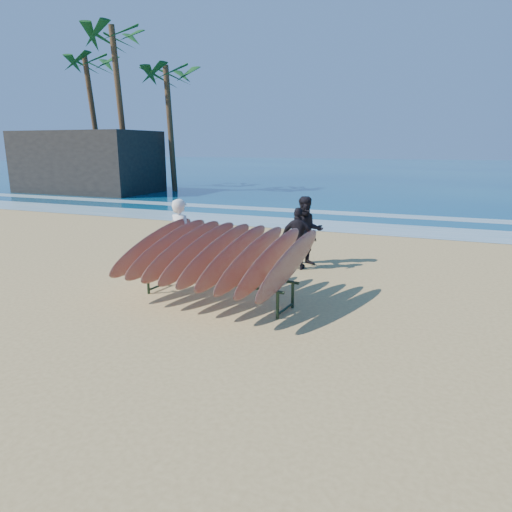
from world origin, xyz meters
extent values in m
plane|color=tan|center=(0.00, 0.00, 0.00)|extent=(120.00, 120.00, 0.00)
plane|color=navy|center=(0.00, 55.00, 0.01)|extent=(160.00, 160.00, 0.00)
plane|color=white|center=(0.00, 10.00, 0.01)|extent=(160.00, 160.00, 0.00)
plane|color=white|center=(0.00, 13.50, 0.01)|extent=(160.00, 160.00, 0.00)
cylinder|color=#1D2E1F|center=(-2.29, 0.53, 0.25)|extent=(0.06, 0.06, 0.50)
cylinder|color=#1D2E1F|center=(0.65, 0.19, 0.25)|extent=(0.06, 0.06, 0.50)
cylinder|color=#1D2E1F|center=(-2.21, 1.18, 0.25)|extent=(0.06, 0.06, 0.50)
cylinder|color=#1D2E1F|center=(0.73, 0.84, 0.25)|extent=(0.06, 0.06, 0.50)
cylinder|color=#1D2E1F|center=(-0.82, 0.36, 0.50)|extent=(3.19, 0.43, 0.06)
cylinder|color=#1D2E1F|center=(-0.74, 1.01, 0.50)|extent=(3.19, 0.43, 0.06)
cylinder|color=#1D2E1F|center=(-2.25, 0.85, 0.08)|extent=(0.12, 0.65, 0.04)
cylinder|color=#1D2E1F|center=(0.69, 0.51, 0.08)|extent=(0.12, 0.65, 0.04)
ellipsoid|color=#5F0906|center=(-2.32, 0.86, 0.96)|extent=(0.38, 2.71, 1.20)
ellipsoid|color=#5F0906|center=(-1.93, 0.82, 0.96)|extent=(0.38, 2.71, 1.20)
ellipsoid|color=#5F0906|center=(-1.55, 0.77, 0.96)|extent=(0.38, 2.71, 1.20)
ellipsoid|color=#5F0906|center=(-1.16, 0.73, 0.96)|extent=(0.38, 2.71, 1.20)
ellipsoid|color=#5F0906|center=(-0.78, 0.68, 0.96)|extent=(0.38, 2.71, 1.20)
ellipsoid|color=#5F0906|center=(-0.39, 0.64, 0.96)|extent=(0.38, 2.71, 1.20)
ellipsoid|color=#5F0906|center=(-0.01, 0.59, 0.96)|extent=(0.38, 2.71, 1.20)
ellipsoid|color=#5F0906|center=(0.38, 0.55, 0.96)|extent=(0.38, 2.71, 1.20)
ellipsoid|color=#5F0906|center=(0.76, 0.50, 0.96)|extent=(0.38, 2.71, 1.20)
imported|color=white|center=(-2.35, 2.00, 0.90)|extent=(0.77, 0.63, 1.81)
imported|color=black|center=(0.08, 4.04, 0.88)|extent=(1.05, 0.96, 1.75)
imported|color=black|center=(0.01, 3.56, 0.77)|extent=(0.91, 0.41, 1.53)
cube|color=#2D2823|center=(-18.31, 17.06, 1.94)|extent=(8.73, 4.85, 3.88)
cylinder|color=brown|center=(-15.65, 17.34, 4.96)|extent=(0.36, 1.03, 9.92)
cylinder|color=brown|center=(-13.38, 19.34, 3.93)|extent=(0.36, 0.86, 7.87)
cylinder|color=brown|center=(-19.86, 19.79, 4.51)|extent=(0.36, 1.28, 9.01)
camera|label=1|loc=(3.11, -6.99, 2.99)|focal=32.00mm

